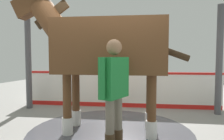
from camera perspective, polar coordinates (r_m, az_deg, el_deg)
name	(u,v)px	position (r m, az deg, el deg)	size (l,w,h in m)	color
ground_plane	(113,132)	(4.31, 0.24, -16.24)	(16.00, 16.00, 0.02)	gray
wet_patch	(110,131)	(4.36, -0.42, -15.86)	(3.17, 3.17, 0.00)	#4C4C54
barrier_wall	(120,91)	(6.18, 2.11, -5.51)	(5.46, 1.23, 1.01)	white
roof_post_near	(28,60)	(6.39, -21.29, 2.58)	(0.16, 0.16, 2.72)	#4C4C51
roof_post_far	(219,60)	(5.94, 26.56, 2.35)	(0.16, 0.16, 2.72)	#4C4C51
horse	(104,49)	(4.12, -2.03, 5.72)	(3.37, 1.39, 2.74)	brown
handler	(114,88)	(3.19, 0.55, -4.84)	(0.34, 0.67, 1.71)	#47331E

